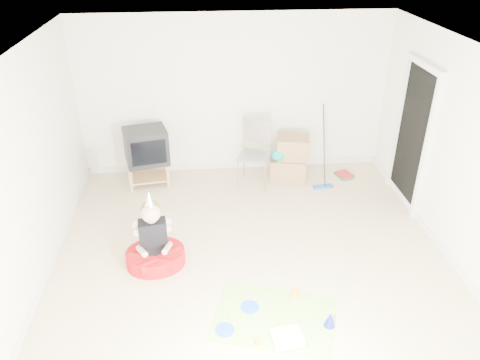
{
  "coord_description": "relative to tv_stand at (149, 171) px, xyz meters",
  "views": [
    {
      "loc": [
        -0.57,
        -4.74,
        3.76
      ],
      "look_at": [
        -0.1,
        0.4,
        0.9
      ],
      "focal_mm": 35.0,
      "sensor_mm": 36.0,
      "label": 1
    }
  ],
  "objects": [
    {
      "name": "ground",
      "position": [
        1.43,
        -2.02,
        -0.24
      ],
      "size": [
        5.0,
        5.0,
        0.0
      ],
      "primitive_type": "plane",
      "color": "beige",
      "rests_on": "ground"
    },
    {
      "name": "doorway_recess",
      "position": [
        3.91,
        -0.82,
        0.78
      ],
      "size": [
        0.02,
        0.9,
        2.05
      ],
      "primitive_type": "cube",
      "color": "black",
      "rests_on": "ground"
    },
    {
      "name": "tv_stand",
      "position": [
        0.0,
        0.0,
        0.0
      ],
      "size": [
        0.69,
        0.49,
        0.4
      ],
      "color": "#A77B4B",
      "rests_on": "ground"
    },
    {
      "name": "crt_tv",
      "position": [
        0.0,
        0.0,
        0.44
      ],
      "size": [
        0.75,
        0.67,
        0.55
      ],
      "primitive_type": "cube",
      "rotation": [
        0.0,
        0.0,
        0.24
      ],
      "color": "black",
      "rests_on": "tv_stand"
    },
    {
      "name": "folding_chair",
      "position": [
        1.69,
        -0.16,
        0.27
      ],
      "size": [
        0.61,
        0.59,
        1.06
      ],
      "color": "gray",
      "rests_on": "ground"
    },
    {
      "name": "cardboard_boxes",
      "position": [
        2.29,
        -0.01,
        0.11
      ],
      "size": [
        0.66,
        0.55,
        0.73
      ],
      "color": "#9E734C",
      "rests_on": "ground"
    },
    {
      "name": "floor_mop",
      "position": [
        2.79,
        -0.38,
        0.02
      ],
      "size": [
        0.33,
        0.43,
        1.28
      ],
      "color": "#235FB1",
      "rests_on": "ground"
    },
    {
      "name": "book_pile",
      "position": [
        3.24,
        -0.04,
        -0.21
      ],
      "size": [
        0.29,
        0.33,
        0.06
      ],
      "color": "#256F3E",
      "rests_on": "ground"
    },
    {
      "name": "seated_woman",
      "position": [
        0.23,
        -2.07,
        -0.01
      ],
      "size": [
        0.81,
        0.81,
        1.05
      ],
      "color": "#B31014",
      "rests_on": "ground"
    },
    {
      "name": "party_mat",
      "position": [
        1.57,
        -3.11,
        -0.24
      ],
      "size": [
        1.5,
        1.27,
        0.01
      ],
      "primitive_type": "cube",
      "rotation": [
        0.0,
        0.0,
        -0.29
      ],
      "color": "#DC2E88",
      "rests_on": "ground"
    },
    {
      "name": "birthday_cake",
      "position": [
        1.64,
        -3.45,
        -0.2
      ],
      "size": [
        0.34,
        0.28,
        0.15
      ],
      "color": "white",
      "rests_on": "party_mat"
    },
    {
      "name": "blue_plate_near",
      "position": [
        1.32,
        -2.94,
        -0.23
      ],
      "size": [
        0.27,
        0.27,
        0.01
      ],
      "primitive_type": "cylinder",
      "rotation": [
        0.0,
        0.0,
        -0.42
      ],
      "color": "blue",
      "rests_on": "party_mat"
    },
    {
      "name": "blue_plate_far",
      "position": [
        1.02,
        -3.24,
        -0.23
      ],
      "size": [
        0.27,
        0.27,
        0.01
      ],
      "primitive_type": "cylinder",
      "rotation": [
        0.0,
        0.0,
        -0.39
      ],
      "color": "blue",
      "rests_on": "party_mat"
    },
    {
      "name": "orange_cup_near",
      "position": [
        1.85,
        -2.81,
        -0.19
      ],
      "size": [
        0.11,
        0.11,
        0.09
      ],
      "primitive_type": "cylinder",
      "rotation": [
        0.0,
        0.0,
        -0.7
      ],
      "color": "orange",
      "rests_on": "party_mat"
    },
    {
      "name": "orange_cup_far",
      "position": [
        1.34,
        -3.46,
        -0.2
      ],
      "size": [
        0.08,
        0.08,
        0.07
      ],
      "primitive_type": "cylinder",
      "rotation": [
        0.0,
        0.0,
        -0.39
      ],
      "color": "orange",
      "rests_on": "party_mat"
    },
    {
      "name": "blue_party_hat",
      "position": [
        2.13,
        -3.28,
        -0.15
      ],
      "size": [
        0.17,
        0.17,
        0.18
      ],
      "primitive_type": "cone",
      "rotation": [
        0.0,
        0.0,
        -0.6
      ],
      "color": "#1B21BD",
      "rests_on": "party_mat"
    }
  ]
}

